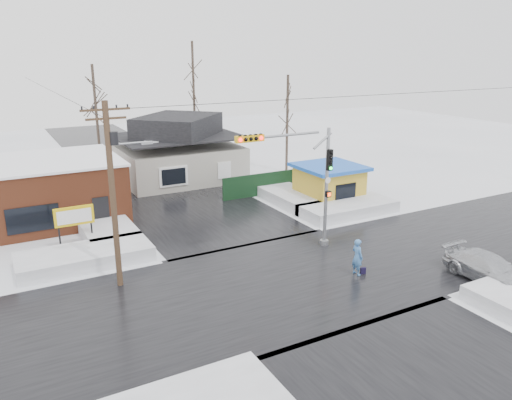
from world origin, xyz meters
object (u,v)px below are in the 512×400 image
pedestrian (357,257)px  car (488,269)px  traffic_signal (305,174)px  marquee_sign (74,217)px  utility_pole (113,185)px  kiosk (329,183)px

pedestrian → car: (5.28, -3.75, -0.29)m
traffic_signal → pedestrian: traffic_signal is taller
marquee_sign → car: bearing=-39.8°
utility_pole → kiosk: (17.43, 6.49, -3.65)m
traffic_signal → car: traffic_signal is taller
marquee_sign → pedestrian: marquee_sign is taller
utility_pole → car: (16.23, -8.40, -4.43)m
pedestrian → car: pedestrian is taller
traffic_signal → kiosk: (7.07, 7.03, -3.08)m
traffic_signal → marquee_sign: traffic_signal is taller
marquee_sign → car: (17.30, -14.39, -1.24)m
kiosk → car: bearing=-94.6°
kiosk → pedestrian: 12.90m
traffic_signal → marquee_sign: size_ratio=2.75×
marquee_sign → kiosk: size_ratio=0.55×
utility_pole → kiosk: utility_pole is taller
marquee_sign → kiosk: (18.50, 0.50, -0.46)m
utility_pole → car: bearing=-27.4°
traffic_signal → marquee_sign: 13.42m
traffic_signal → kiosk: bearing=44.8°
kiosk → car: (-1.20, -14.89, -0.79)m
pedestrian → kiosk: bearing=-33.0°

